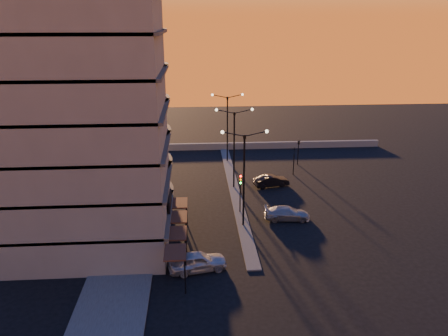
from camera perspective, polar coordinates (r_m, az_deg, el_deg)
ground at (r=42.54m, az=2.52°, el=-7.55°), size 120.00×120.00×0.00m
sidewalk_west at (r=46.28m, az=-11.14°, el=-5.54°), size 5.00×40.00×0.12m
median at (r=51.60m, az=1.28°, el=-2.53°), size 1.20×36.00×0.12m
parapet at (r=66.74m, az=1.75°, el=2.91°), size 44.00×0.50×1.00m
building at (r=39.63m, az=-17.97°, el=7.78°), size 14.35×17.08×25.00m
streetlamp_near at (r=40.35m, az=2.63°, el=-0.43°), size 4.32×0.32×9.51m
streetlamp_mid at (r=49.84m, az=1.33°, el=3.40°), size 4.32×0.32×9.51m
streetlamp_far at (r=59.49m, az=0.44°, el=5.99°), size 4.32×0.32×9.51m
traffic_light_main at (r=43.97m, az=2.16°, el=-2.51°), size 0.28×0.44×4.25m
signal_east_a at (r=55.95m, az=9.11°, el=0.99°), size 0.13×0.16×3.60m
signal_east_b at (r=59.68m, az=9.73°, el=3.28°), size 0.42×1.99×3.60m
car_hatchback at (r=35.32m, az=-3.47°, el=-12.07°), size 4.91×2.76×1.58m
car_sedan at (r=52.12m, az=6.20°, el=-1.68°), size 4.39×2.38×1.37m
car_wagon at (r=43.97m, az=8.23°, el=-5.87°), size 4.65×2.17×1.31m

